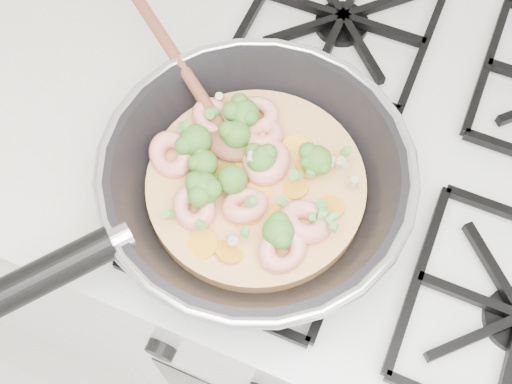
% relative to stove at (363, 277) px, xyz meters
% --- Properties ---
extents(stove, '(0.60, 0.60, 0.92)m').
position_rel_stove_xyz_m(stove, '(0.00, 0.00, 0.00)').
color(stove, white).
rests_on(stove, ground).
extents(skillet, '(0.46, 0.48, 0.10)m').
position_rel_stove_xyz_m(skillet, '(-0.16, -0.13, 0.50)').
color(skillet, black).
rests_on(skillet, stove).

